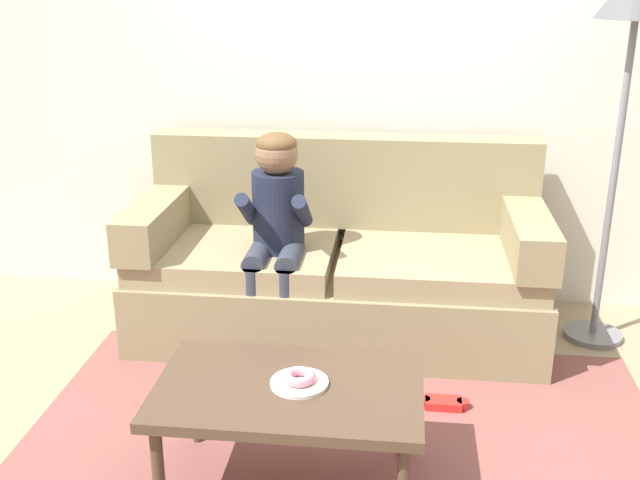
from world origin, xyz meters
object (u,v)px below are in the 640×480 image
person_child (276,221)px  coffee_table (289,397)px  donut (299,377)px  toy_controller (443,404)px  floor_lamp (634,25)px  couch (338,267)px

person_child → coffee_table: bearing=-78.2°
person_child → donut: size_ratio=9.18×
toy_controller → coffee_table: bearing=-131.4°
coffee_table → toy_controller: 0.92m
person_child → floor_lamp: size_ratio=0.58×
coffee_table → person_child: size_ratio=0.87×
couch → person_child: 0.48m
coffee_table → toy_controller: bearing=45.6°
couch → floor_lamp: 1.84m
donut → toy_controller: 0.93m
coffee_table → donut: (0.04, 0.01, 0.08)m
toy_controller → donut: bearing=-130.1°
toy_controller → person_child: bearing=150.1°
person_child → floor_lamp: 1.90m
person_child → toy_controller: bearing=-32.9°
person_child → toy_controller: 1.18m
donut → toy_controller: (0.56, 0.59, -0.44)m
coffee_table → floor_lamp: (1.41, 1.40, 1.21)m
toy_controller → floor_lamp: (0.81, 0.80, 1.57)m
donut → floor_lamp: (1.37, 1.39, 1.13)m
person_child → toy_controller: (0.83, -0.54, -0.65)m
couch → toy_controller: bearing=-54.3°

